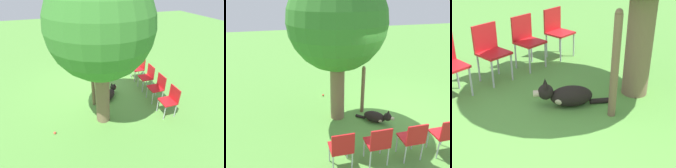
{
  "view_description": "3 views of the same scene",
  "coord_description": "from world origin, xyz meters",
  "views": [
    {
      "loc": [
        1.09,
        5.24,
        3.52
      ],
      "look_at": [
        -0.51,
        0.47,
        0.49
      ],
      "focal_mm": 28.0,
      "sensor_mm": 36.0,
      "label": 1
    },
    {
      "loc": [
        -5.06,
        2.77,
        3.34
      ],
      "look_at": [
        -0.04,
        1.51,
        1.07
      ],
      "focal_mm": 35.0,
      "sensor_mm": 36.0,
      "label": 2
    },
    {
      "loc": [
        2.03,
        -2.37,
        2.22
      ],
      "look_at": [
        -0.42,
        0.47,
        0.36
      ],
      "focal_mm": 50.0,
      "sensor_mm": 36.0,
      "label": 3
    }
  ],
  "objects": [
    {
      "name": "ground_plane",
      "position": [
        0.0,
        0.0,
        0.0
      ],
      "size": [
        30.0,
        30.0,
        0.0
      ],
      "primitive_type": "plane",
      "color": "#56933D"
    },
    {
      "name": "oak_tree",
      "position": [
        0.1,
        1.49,
        2.6
      ],
      "size": [
        2.41,
        2.41,
        3.84
      ],
      "color": "#7A6047",
      "rests_on": "ground_plane"
    },
    {
      "name": "dog",
      "position": [
        -0.42,
        0.52,
        0.16
      ],
      "size": [
        0.76,
        0.86,
        0.41
      ],
      "rotation": [
        0.0,
        0.0,
        4.0
      ],
      "color": "black",
      "rests_on": "ground_plane"
    },
    {
      "name": "fence_post",
      "position": [
        0.19,
        0.72,
        0.72
      ],
      "size": [
        0.1,
        0.1,
        1.42
      ],
      "color": "brown",
      "rests_on": "ground_plane"
    },
    {
      "name": "red_chair_0",
      "position": [
        -1.93,
        -0.36,
        0.54
      ],
      "size": [
        0.42,
        0.44,
        0.91
      ],
      "rotation": [
        0.0,
        0.0,
        -0.01
      ],
      "color": "red",
      "rests_on": "ground_plane"
    },
    {
      "name": "red_chair_1",
      "position": [
        -1.89,
        0.39,
        0.54
      ],
      "size": [
        0.42,
        0.44,
        0.91
      ],
      "rotation": [
        0.0,
        0.0,
        -0.01
      ],
      "color": "red",
      "rests_on": "ground_plane"
    },
    {
      "name": "red_chair_2",
      "position": [
        -1.86,
        1.14,
        0.54
      ],
      "size": [
        0.42,
        0.44,
        0.91
      ],
      "rotation": [
        0.0,
        0.0,
        -0.01
      ],
      "color": "red",
      "rests_on": "ground_plane"
    },
    {
      "name": "red_chair_3",
      "position": [
        -1.82,
        1.88,
        0.54
      ],
      "size": [
        0.42,
        0.44,
        0.91
      ],
      "rotation": [
        0.0,
        0.0,
        -0.01
      ],
      "color": "red",
      "rests_on": "ground_plane"
    },
    {
      "name": "tennis_ball",
      "position": [
        1.48,
        1.65,
        0.03
      ],
      "size": [
        0.07,
        0.07,
        0.07
      ],
      "color": "#E54C33",
      "rests_on": "ground_plane"
    }
  ]
}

